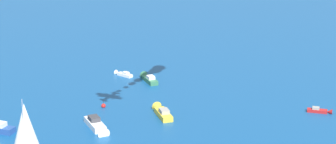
# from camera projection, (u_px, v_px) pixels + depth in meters

# --- Properties ---
(motorboat_far_port) EXTENTS (4.25, 9.17, 2.58)m
(motorboat_far_port) POSITION_uv_depth(u_px,v_px,m) (149.00, 79.00, 179.34)
(motorboat_far_port) COLOR #33704C
(motorboat_far_port) RESTS_ON ground_plane
(motorboat_offshore) EXTENTS (6.07, 3.78, 1.73)m
(motorboat_offshore) POSITION_uv_depth(u_px,v_px,m) (321.00, 111.00, 155.41)
(motorboat_offshore) COLOR #B21E1E
(motorboat_offshore) RESTS_ON ground_plane
(motorboat_trailing) EXTENTS (3.91, 9.93, 2.81)m
(motorboat_trailing) POSITION_uv_depth(u_px,v_px,m) (162.00, 112.00, 153.75)
(motorboat_trailing) COLOR gold
(motorboat_trailing) RESTS_ON ground_plane
(sailboat_ahead) EXTENTS (6.18, 10.06, 12.57)m
(sailboat_ahead) POSITION_uv_depth(u_px,v_px,m) (25.00, 129.00, 130.57)
(sailboat_ahead) COLOR gold
(sailboat_ahead) RESTS_ON ground_plane
(motorboat_outer_ring_a) EXTENTS (5.50, 10.93, 3.07)m
(motorboat_outer_ring_a) POSITION_uv_depth(u_px,v_px,m) (97.00, 126.00, 145.07)
(motorboat_outer_ring_a) COLOR white
(motorboat_outer_ring_a) RESTS_ON ground_plane
(motorboat_outer_ring_c) EXTENTS (5.22, 5.67, 1.78)m
(motorboat_outer_ring_c) POSITION_uv_depth(u_px,v_px,m) (123.00, 74.00, 184.13)
(motorboat_outer_ring_c) COLOR white
(motorboat_outer_ring_c) RESTS_ON ground_plane
(marker_buoy) EXTENTS (1.10, 1.10, 2.10)m
(marker_buoy) POSITION_uv_depth(u_px,v_px,m) (103.00, 106.00, 159.02)
(marker_buoy) COLOR red
(marker_buoy) RESTS_ON ground_plane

